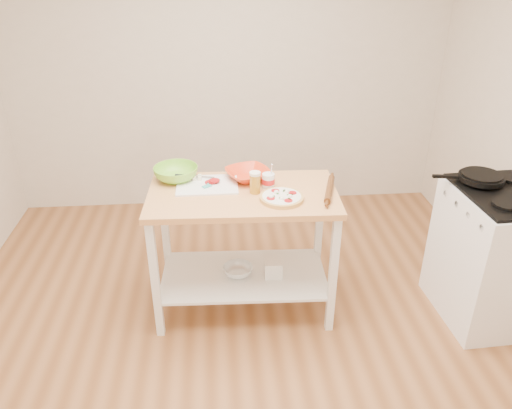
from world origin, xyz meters
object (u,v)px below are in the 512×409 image
at_px(beer_pint, 255,182).
at_px(shelf_glass_bowl, 238,271).
at_px(skillet, 480,177).
at_px(shelf_bin, 273,268).
at_px(knife, 189,176).
at_px(orange_bowl, 248,174).
at_px(cutting_board, 207,184).
at_px(rolling_pin, 329,189).
at_px(yogurt_tub, 268,181).
at_px(pizza, 282,197).
at_px(green_bowl, 176,173).
at_px(prep_island, 243,226).
at_px(gas_stove, 494,255).
at_px(spatula, 211,184).

xyz_separation_m(beer_pint, shelf_glass_bowl, (-0.12, 0.01, -0.68)).
height_order(skillet, shelf_glass_bowl, skillet).
distance_m(skillet, shelf_bin, 1.49).
bearing_deg(knife, orange_bowl, 8.09).
bearing_deg(cutting_board, rolling_pin, -11.89).
bearing_deg(knife, yogurt_tub, -5.70).
height_order(pizza, knife, pizza).
distance_m(knife, green_bowl, 0.09).
relative_size(green_bowl, shelf_glass_bowl, 1.44).
bearing_deg(skillet, shelf_bin, -172.62).
bearing_deg(shelf_bin, cutting_board, 160.49).
distance_m(skillet, knife, 1.91).
bearing_deg(cutting_board, prep_island, -27.77).
bearing_deg(skillet, shelf_glass_bowl, -173.52).
bearing_deg(orange_bowl, yogurt_tub, -49.88).
height_order(orange_bowl, green_bowl, green_bowl).
distance_m(cutting_board, yogurt_tub, 0.41).
bearing_deg(skillet, pizza, -168.58).
bearing_deg(cutting_board, shelf_bin, -19.39).
distance_m(skillet, orange_bowl, 1.51).
relative_size(skillet, green_bowl, 1.52).
height_order(gas_stove, green_bowl, gas_stove).
xyz_separation_m(prep_island, gas_stove, (1.66, -0.22, -0.18)).
xyz_separation_m(skillet, spatula, (-1.74, 0.18, -0.06)).
relative_size(beer_pint, shelf_bin, 1.19).
bearing_deg(green_bowl, cutting_board, -28.16).
xyz_separation_m(gas_stove, orange_bowl, (-1.61, 0.42, 0.46)).
height_order(beer_pint, rolling_pin, beer_pint).
bearing_deg(shelf_bin, orange_bowl, 124.01).
xyz_separation_m(cutting_board, green_bowl, (-0.21, 0.11, 0.04)).
height_order(gas_stove, rolling_pin, gas_stove).
xyz_separation_m(green_bowl, beer_pint, (0.51, -0.24, 0.03)).
bearing_deg(rolling_pin, cutting_board, 168.00).
relative_size(cutting_board, spatula, 3.23).
distance_m(yogurt_tub, rolling_pin, 0.40).
distance_m(prep_island, green_bowl, 0.57).
bearing_deg(green_bowl, rolling_pin, -15.62).
height_order(cutting_board, rolling_pin, rolling_pin).
distance_m(rolling_pin, shelf_bin, 0.70).
distance_m(cutting_board, rolling_pin, 0.80).
bearing_deg(prep_island, yogurt_tub, 16.92).
xyz_separation_m(rolling_pin, shelf_glass_bowl, (-0.60, 0.04, -0.63)).
height_order(gas_stove, cutting_board, gas_stove).
distance_m(cutting_board, shelf_glass_bowl, 0.66).
bearing_deg(orange_bowl, rolling_pin, -25.57).
height_order(pizza, spatula, pizza).
relative_size(orange_bowl, rolling_pin, 0.79).
bearing_deg(pizza, beer_pint, 144.45).
relative_size(orange_bowl, shelf_bin, 2.38).
distance_m(pizza, knife, 0.69).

